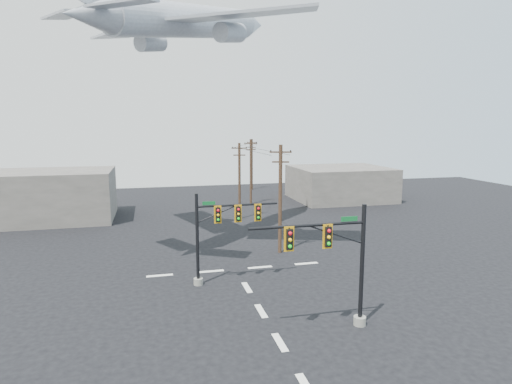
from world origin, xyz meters
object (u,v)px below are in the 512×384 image
object	(u,v)px
signal_mast_near	(339,264)
signal_mast_far	(218,233)
airliner	(189,22)
utility_pole_a	(280,197)
utility_pole_b	(239,180)
utility_pole_c	(251,170)
utility_pole_d	(252,163)

from	to	relation	value
signal_mast_near	signal_mast_far	distance (m)	10.18
airliner	utility_pole_a	bearing A→B (deg)	-75.39
utility_pole_b	utility_pole_c	distance (m)	10.07
utility_pole_b	utility_pole_c	size ratio (longest dim) A/B	0.99
utility_pole_d	airliner	xyz separation A→B (m)	(-13.68, -33.43, 15.84)
utility_pole_a	utility_pole_c	distance (m)	24.24
signal_mast_far	airliner	world-z (taller)	airliner
utility_pole_c	signal_mast_near	bearing A→B (deg)	-97.63
utility_pole_a	signal_mast_near	bearing A→B (deg)	-78.38
utility_pole_b	utility_pole_c	bearing A→B (deg)	78.78
signal_mast_far	airliner	xyz separation A→B (m)	(-0.73, 10.38, 16.73)
airliner	utility_pole_c	bearing A→B (deg)	17.01
signal_mast_far	signal_mast_near	bearing A→B (deg)	-57.36
signal_mast_far	utility_pole_c	xyz separation A→B (m)	(9.55, 30.25, 1.14)
signal_mast_far	utility_pole_a	world-z (taller)	utility_pole_a
signal_mast_near	utility_pole_c	bearing A→B (deg)	84.03
signal_mast_far	utility_pole_b	size ratio (longest dim) A/B	0.72
utility_pole_b	airliner	bearing A→B (deg)	-112.53
utility_pole_d	utility_pole_c	bearing A→B (deg)	-79.66
utility_pole_c	utility_pole_b	bearing A→B (deg)	-112.77
utility_pole_a	utility_pole_d	xyz separation A→B (m)	(6.36, 37.62, -0.43)
utility_pole_a	utility_pole_d	bearing A→B (deg)	96.31
utility_pole_b	utility_pole_d	xyz separation A→B (m)	(7.03, 22.95, -0.19)
signal_mast_far	utility_pole_b	distance (m)	21.71
utility_pole_b	airliner	size ratio (longest dim) A/B	0.43
signal_mast_far	utility_pole_b	world-z (taller)	utility_pole_b
utility_pole_a	airliner	bearing A→B (deg)	166.15
signal_mast_far	utility_pole_d	bearing A→B (deg)	73.53
utility_pole_a	utility_pole_c	size ratio (longest dim) A/B	1.04
signal_mast_near	utility_pole_d	xyz separation A→B (m)	(7.46, 52.38, 0.84)
utility_pole_c	signal_mast_far	bearing A→B (deg)	-109.18
signal_mast_near	airliner	distance (m)	26.00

